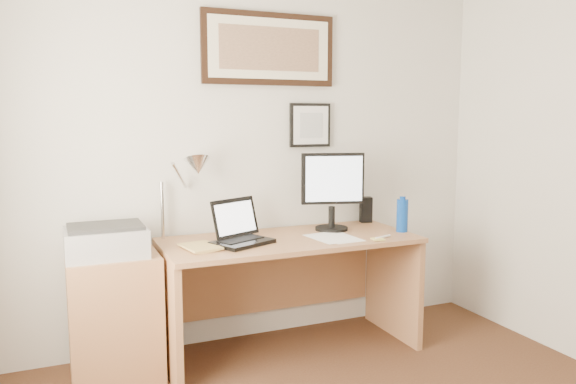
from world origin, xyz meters
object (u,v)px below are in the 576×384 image
water_bottle (402,216)px  laptop (240,233)px  desk (285,271)px  side_cabinet (115,318)px  lcd_monitor (333,187)px  book (186,249)px  printer (106,241)px

water_bottle → laptop: bearing=174.3°
water_bottle → desk: 0.86m
laptop → water_bottle: bearing=-5.7°
side_cabinet → lcd_monitor: lcd_monitor is taller
laptop → lcd_monitor: 0.74m
lcd_monitor → book: bearing=-169.6°
book → desk: bearing=13.6°
side_cabinet → laptop: laptop is taller
lcd_monitor → printer: (-1.46, -0.06, -0.22)m
side_cabinet → book: bearing=-18.5°
laptop → printer: 0.77m
side_cabinet → water_bottle: size_ratio=3.38×
book → desk: book is taller
water_bottle → lcd_monitor: size_ratio=0.42×
side_cabinet → laptop: 0.86m
desk → lcd_monitor: 0.64m
water_bottle → desk: water_bottle is taller
laptop → desk: bearing=14.5°
printer → desk: bearing=1.7°
side_cabinet → book: (0.39, -0.13, 0.39)m
side_cabinet → printer: size_ratio=1.66×
water_bottle → desk: bearing=165.7°
side_cabinet → lcd_monitor: bearing=2.5°
book → laptop: 0.36m
side_cabinet → book: size_ratio=2.94×
side_cabinet → desk: desk is taller
side_cabinet → book: book is taller
side_cabinet → laptop: (0.74, -0.05, 0.44)m
water_bottle → printer: (-1.87, 0.16, -0.04)m
laptop → printer: bearing=176.0°
book → lcd_monitor: 1.09m
book → side_cabinet: bearing=161.5°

